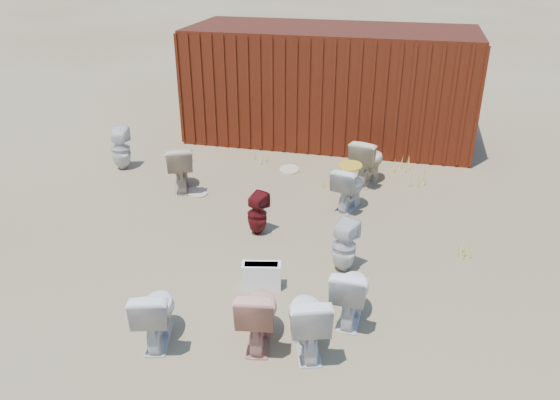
% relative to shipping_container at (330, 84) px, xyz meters
% --- Properties ---
extents(ground, '(100.00, 100.00, 0.00)m').
position_rel_shipping_container_xyz_m(ground, '(0.00, -5.20, -1.20)').
color(ground, brown).
rests_on(ground, ground).
extents(shipping_container, '(6.00, 2.40, 2.40)m').
position_rel_shipping_container_xyz_m(shipping_container, '(0.00, 0.00, 0.00)').
color(shipping_container, '#49110C').
rests_on(shipping_container, ground).
extents(toilet_front_a, '(0.59, 0.81, 0.74)m').
position_rel_shipping_container_xyz_m(toilet_front_a, '(-0.74, -7.34, -0.83)').
color(toilet_front_a, silver).
rests_on(toilet_front_a, ground).
extents(toilet_front_pink, '(0.55, 0.82, 0.78)m').
position_rel_shipping_container_xyz_m(toilet_front_pink, '(0.36, -7.09, -0.81)').
color(toilet_front_pink, tan).
rests_on(toilet_front_pink, ground).
extents(toilet_front_c, '(0.45, 0.76, 0.76)m').
position_rel_shipping_container_xyz_m(toilet_front_c, '(1.29, -6.44, -0.82)').
color(toilet_front_c, white).
rests_on(toilet_front_c, ground).
extents(toilet_front_maroon, '(0.38, 0.39, 0.66)m').
position_rel_shipping_container_xyz_m(toilet_front_maroon, '(-0.33, -4.70, -0.87)').
color(toilet_front_maroon, '#580F11').
rests_on(toilet_front_maroon, ground).
extents(toilet_front_e, '(0.67, 0.87, 0.79)m').
position_rel_shipping_container_xyz_m(toilet_front_e, '(0.90, -7.09, -0.81)').
color(toilet_front_e, white).
rests_on(toilet_front_e, ground).
extents(toilet_back_a, '(0.45, 0.46, 0.81)m').
position_rel_shipping_container_xyz_m(toilet_back_a, '(-3.60, -2.81, -0.79)').
color(toilet_back_a, silver).
rests_on(toilet_back_a, ground).
extents(toilet_back_beige_left, '(0.75, 0.93, 0.83)m').
position_rel_shipping_container_xyz_m(toilet_back_beige_left, '(-2.10, -3.42, -0.79)').
color(toilet_back_beige_left, tan).
rests_on(toilet_back_beige_left, ground).
extents(toilet_back_beige_right, '(0.69, 0.94, 0.86)m').
position_rel_shipping_container_xyz_m(toilet_back_beige_right, '(1.10, -2.36, -0.77)').
color(toilet_back_beige_right, beige).
rests_on(toilet_back_beige_right, ground).
extents(toilet_back_yellowlid, '(0.60, 0.82, 0.75)m').
position_rel_shipping_container_xyz_m(toilet_back_yellowlid, '(0.91, -3.51, -0.83)').
color(toilet_back_yellowlid, silver).
rests_on(toilet_back_yellowlid, ground).
extents(toilet_back_e, '(0.43, 0.43, 0.73)m').
position_rel_shipping_container_xyz_m(toilet_back_e, '(1.08, -5.41, -0.84)').
color(toilet_back_e, silver).
rests_on(toilet_back_e, ground).
extents(yellow_lid, '(0.38, 0.47, 0.02)m').
position_rel_shipping_container_xyz_m(yellow_lid, '(0.91, -3.51, -0.44)').
color(yellow_lid, gold).
rests_on(yellow_lid, toilet_back_yellowlid).
extents(loose_tank, '(0.53, 0.30, 0.35)m').
position_rel_shipping_container_xyz_m(loose_tank, '(0.11, -6.07, -1.02)').
color(loose_tank, white).
rests_on(loose_tank, ground).
extents(loose_lid_near, '(0.46, 0.55, 0.02)m').
position_rel_shipping_container_xyz_m(loose_lid_near, '(-0.41, -2.13, -1.19)').
color(loose_lid_near, beige).
rests_on(loose_lid_near, ground).
extents(loose_lid_far, '(0.58, 0.59, 0.02)m').
position_rel_shipping_container_xyz_m(loose_lid_far, '(-1.77, -3.55, -1.19)').
color(loose_lid_far, tan).
rests_on(loose_lid_far, ground).
extents(weed_clump_a, '(0.36, 0.36, 0.33)m').
position_rel_shipping_container_xyz_m(weed_clump_a, '(-2.55, -2.26, -1.04)').
color(weed_clump_a, '#C7C64F').
rests_on(weed_clump_a, ground).
extents(weed_clump_b, '(0.32, 0.32, 0.28)m').
position_rel_shipping_container_xyz_m(weed_clump_b, '(0.51, -2.76, -1.06)').
color(weed_clump_b, '#C7C64F').
rests_on(weed_clump_b, ground).
extents(weed_clump_c, '(0.36, 0.36, 0.34)m').
position_rel_shipping_container_xyz_m(weed_clump_c, '(1.97, -2.26, -1.03)').
color(weed_clump_c, '#C7C64F').
rests_on(weed_clump_c, ground).
extents(weed_clump_d, '(0.30, 0.30, 0.23)m').
position_rel_shipping_container_xyz_m(weed_clump_d, '(-1.10, -1.88, -1.08)').
color(weed_clump_d, '#C7C64F').
rests_on(weed_clump_d, ground).
extents(weed_clump_e, '(0.34, 0.34, 0.28)m').
position_rel_shipping_container_xyz_m(weed_clump_e, '(1.70, -1.70, -1.06)').
color(weed_clump_e, '#C7C64F').
rests_on(weed_clump_e, ground).
extents(weed_clump_f, '(0.28, 0.28, 0.24)m').
position_rel_shipping_container_xyz_m(weed_clump_f, '(2.64, -4.64, -1.08)').
color(weed_clump_f, '#C7C64F').
rests_on(weed_clump_f, ground).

